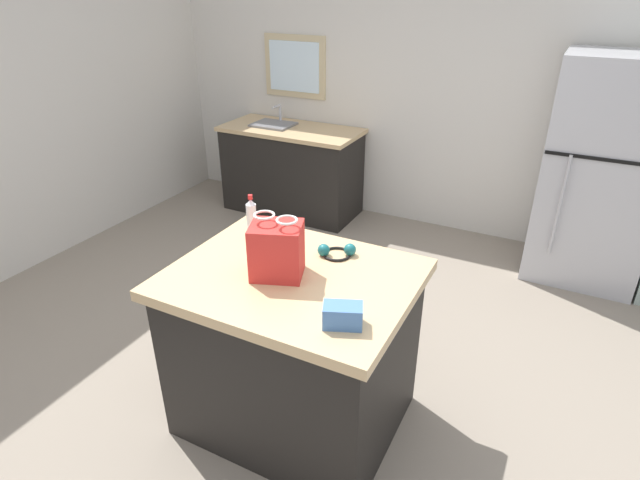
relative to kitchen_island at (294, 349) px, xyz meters
The scene contains 9 objects.
ground 0.55m from the kitchen_island, 101.63° to the left, with size 6.79×6.79×0.00m, color gray.
back_wall 3.01m from the kitchen_island, 91.60° to the left, with size 5.66×0.13×2.68m.
kitchen_island is the anchor object (origin of this frame).
refrigerator 2.81m from the kitchen_island, 62.02° to the left, with size 0.82×0.73×1.75m.
sink_counter 2.89m from the kitchen_island, 120.29° to the left, with size 1.39×0.65×1.07m.
shopping_bag 0.60m from the kitchen_island, 150.22° to the right, with size 0.30×0.27×0.31m.
small_box 0.69m from the kitchen_island, 33.34° to the right, with size 0.16×0.10×0.10m, color #4775B7.
bottle 0.75m from the kitchen_island, 146.97° to the left, with size 0.06×0.06×0.25m.
ear_defenders 0.57m from the kitchen_island, 67.72° to the left, with size 0.20×0.20×0.06m.
Camera 1 is at (1.16, -2.13, 2.22)m, focal length 28.91 mm.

